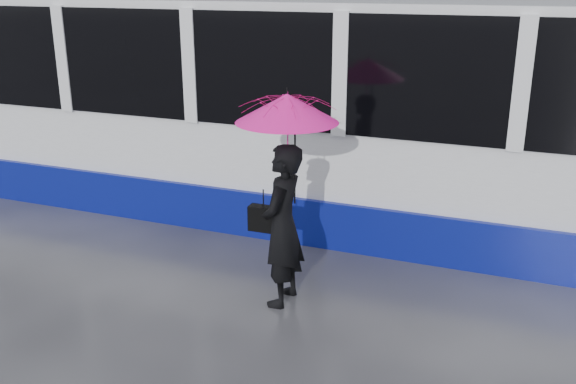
% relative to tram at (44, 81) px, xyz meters
% --- Properties ---
extents(ground, '(90.00, 90.00, 0.00)m').
position_rel_tram_xyz_m(ground, '(3.90, -2.50, -1.64)').
color(ground, '#29282D').
rests_on(ground, ground).
extents(rails, '(34.00, 1.51, 0.02)m').
position_rel_tram_xyz_m(rails, '(3.90, -0.00, -1.63)').
color(rails, '#3F3D38').
rests_on(rails, ground).
extents(tram, '(26.00, 2.56, 3.35)m').
position_rel_tram_xyz_m(tram, '(0.00, 0.00, 0.00)').
color(tram, white).
rests_on(tram, ground).
extents(woman, '(0.42, 0.63, 1.72)m').
position_rel_tram_xyz_m(woman, '(5.39, -2.75, -0.78)').
color(woman, black).
rests_on(woman, ground).
extents(umbrella, '(1.03, 1.03, 1.16)m').
position_rel_tram_xyz_m(umbrella, '(5.44, -2.75, 0.25)').
color(umbrella, '#FE1583').
rests_on(umbrella, ground).
extents(handbag, '(0.31, 0.14, 0.45)m').
position_rel_tram_xyz_m(handbag, '(5.17, -2.73, -0.73)').
color(handbag, black).
rests_on(handbag, ground).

